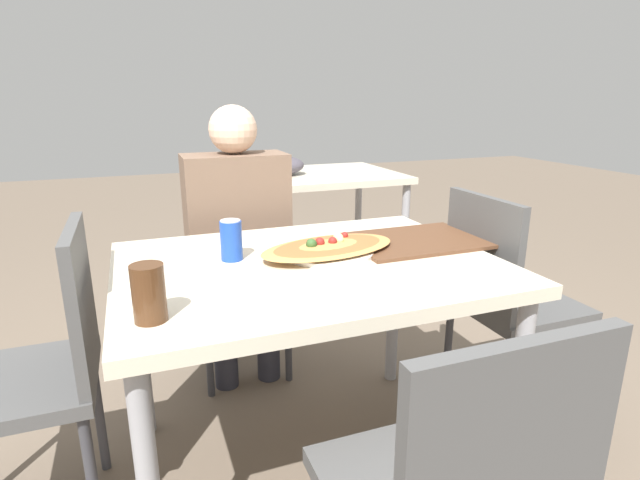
{
  "coord_description": "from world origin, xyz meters",
  "views": [
    {
      "loc": [
        -0.48,
        -1.36,
        1.21
      ],
      "look_at": [
        0.04,
        0.01,
        0.79
      ],
      "focal_mm": 28.0,
      "sensor_mm": 36.0,
      "label": 1
    }
  ],
  "objects_px": {
    "chair_side_left": "(42,364)",
    "chair_side_right": "(504,294)",
    "dining_table": "(309,284)",
    "pizza_main": "(328,248)",
    "person_seated": "(238,224)",
    "chair_far_seated": "(235,259)",
    "drink_glass": "(149,293)",
    "soda_can": "(231,240)"
  },
  "relations": [
    {
      "from": "dining_table",
      "to": "pizza_main",
      "type": "xyz_separation_m",
      "value": [
        0.08,
        0.05,
        0.1
      ]
    },
    {
      "from": "chair_side_left",
      "to": "person_seated",
      "type": "relative_size",
      "value": 0.75
    },
    {
      "from": "chair_far_seated",
      "to": "drink_glass",
      "type": "distance_m",
      "value": 1.13
    },
    {
      "from": "pizza_main",
      "to": "soda_can",
      "type": "relative_size",
      "value": 3.94
    },
    {
      "from": "pizza_main",
      "to": "person_seated",
      "type": "bearing_deg",
      "value": 105.7
    },
    {
      "from": "chair_far_seated",
      "to": "drink_glass",
      "type": "height_order",
      "value": "chair_far_seated"
    },
    {
      "from": "chair_side_right",
      "to": "drink_glass",
      "type": "bearing_deg",
      "value": -77.92
    },
    {
      "from": "chair_far_seated",
      "to": "dining_table",
      "type": "bearing_deg",
      "value": 96.53
    },
    {
      "from": "dining_table",
      "to": "chair_side_right",
      "type": "height_order",
      "value": "chair_side_right"
    },
    {
      "from": "dining_table",
      "to": "soda_can",
      "type": "xyz_separation_m",
      "value": [
        -0.22,
        0.1,
        0.14
      ]
    },
    {
      "from": "chair_far_seated",
      "to": "soda_can",
      "type": "xyz_separation_m",
      "value": [
        -0.13,
        -0.65,
        0.28
      ]
    },
    {
      "from": "chair_side_left",
      "to": "chair_far_seated",
      "type": "bearing_deg",
      "value": -43.41
    },
    {
      "from": "dining_table",
      "to": "person_seated",
      "type": "relative_size",
      "value": 0.96
    },
    {
      "from": "person_seated",
      "to": "pizza_main",
      "type": "distance_m",
      "value": 0.62
    },
    {
      "from": "dining_table",
      "to": "chair_side_right",
      "type": "xyz_separation_m",
      "value": [
        0.76,
        -0.0,
        -0.14
      ]
    },
    {
      "from": "chair_far_seated",
      "to": "chair_side_right",
      "type": "bearing_deg",
      "value": 138.12
    },
    {
      "from": "soda_can",
      "to": "chair_far_seated",
      "type": "bearing_deg",
      "value": 78.85
    },
    {
      "from": "dining_table",
      "to": "chair_far_seated",
      "type": "height_order",
      "value": "chair_far_seated"
    },
    {
      "from": "chair_far_seated",
      "to": "chair_side_right",
      "type": "height_order",
      "value": "same"
    },
    {
      "from": "soda_can",
      "to": "chair_side_left",
      "type": "bearing_deg",
      "value": -174.14
    },
    {
      "from": "chair_side_right",
      "to": "soda_can",
      "type": "relative_size",
      "value": 7.06
    },
    {
      "from": "dining_table",
      "to": "drink_glass",
      "type": "height_order",
      "value": "drink_glass"
    },
    {
      "from": "chair_side_left",
      "to": "chair_side_right",
      "type": "height_order",
      "value": "same"
    },
    {
      "from": "chair_side_left",
      "to": "soda_can",
      "type": "xyz_separation_m",
      "value": [
        0.54,
        0.06,
        0.28
      ]
    },
    {
      "from": "pizza_main",
      "to": "chair_far_seated",
      "type": "bearing_deg",
      "value": 103.34
    },
    {
      "from": "dining_table",
      "to": "drink_glass",
      "type": "xyz_separation_m",
      "value": [
        -0.47,
        -0.27,
        0.14
      ]
    },
    {
      "from": "dining_table",
      "to": "pizza_main",
      "type": "relative_size",
      "value": 2.3
    },
    {
      "from": "dining_table",
      "to": "chair_far_seated",
      "type": "bearing_deg",
      "value": 96.53
    },
    {
      "from": "dining_table",
      "to": "chair_side_left",
      "type": "distance_m",
      "value": 0.77
    },
    {
      "from": "chair_far_seated",
      "to": "drink_glass",
      "type": "relative_size",
      "value": 6.69
    },
    {
      "from": "drink_glass",
      "to": "chair_side_right",
      "type": "bearing_deg",
      "value": 12.08
    },
    {
      "from": "drink_glass",
      "to": "dining_table",
      "type": "bearing_deg",
      "value": 29.5
    },
    {
      "from": "person_seated",
      "to": "drink_glass",
      "type": "bearing_deg",
      "value": 67.17
    },
    {
      "from": "chair_side_left",
      "to": "soda_can",
      "type": "bearing_deg",
      "value": -84.14
    },
    {
      "from": "chair_side_left",
      "to": "soda_can",
      "type": "relative_size",
      "value": 7.06
    },
    {
      "from": "chair_far_seated",
      "to": "pizza_main",
      "type": "relative_size",
      "value": 1.79
    },
    {
      "from": "pizza_main",
      "to": "drink_glass",
      "type": "relative_size",
      "value": 3.73
    },
    {
      "from": "drink_glass",
      "to": "person_seated",
      "type": "bearing_deg",
      "value": 67.17
    },
    {
      "from": "person_seated",
      "to": "soda_can",
      "type": "distance_m",
      "value": 0.57
    },
    {
      "from": "soda_can",
      "to": "pizza_main",
      "type": "bearing_deg",
      "value": -10.36
    },
    {
      "from": "pizza_main",
      "to": "drink_glass",
      "type": "height_order",
      "value": "drink_glass"
    },
    {
      "from": "person_seated",
      "to": "soda_can",
      "type": "bearing_deg",
      "value": 76.64
    }
  ]
}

